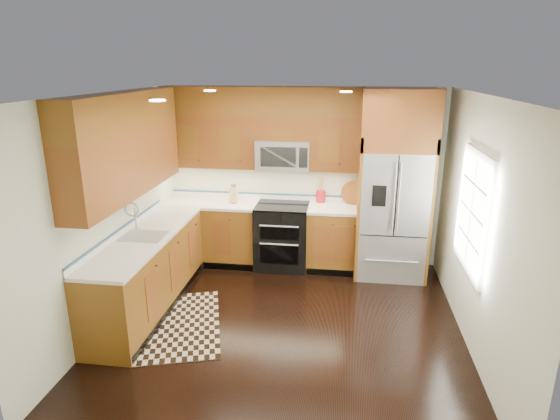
# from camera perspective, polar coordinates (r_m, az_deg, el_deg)

# --- Properties ---
(ground) EXTENTS (4.00, 4.00, 0.00)m
(ground) POSITION_cam_1_polar(r_m,az_deg,el_deg) (5.57, 0.49, -13.87)
(ground) COLOR black
(ground) RESTS_ON ground
(wall_back) EXTENTS (4.00, 0.02, 2.60)m
(wall_back) POSITION_cam_1_polar(r_m,az_deg,el_deg) (6.94, 2.70, 4.08)
(wall_back) COLOR silver
(wall_back) RESTS_ON ground
(wall_left) EXTENTS (0.02, 4.00, 2.60)m
(wall_left) POSITION_cam_1_polar(r_m,az_deg,el_deg) (5.63, -20.08, -0.12)
(wall_left) COLOR silver
(wall_left) RESTS_ON ground
(wall_right) EXTENTS (0.02, 4.00, 2.60)m
(wall_right) POSITION_cam_1_polar(r_m,az_deg,el_deg) (5.17, 23.08, -1.97)
(wall_right) COLOR silver
(wall_right) RESTS_ON ground
(window) EXTENTS (0.04, 1.10, 1.30)m
(window) POSITION_cam_1_polar(r_m,az_deg,el_deg) (5.32, 22.45, -0.24)
(window) COLOR white
(window) RESTS_ON ground
(base_cabinets) EXTENTS (2.85, 3.00, 0.90)m
(base_cabinets) POSITION_cam_1_polar(r_m,az_deg,el_deg) (6.40, -9.45, -5.29)
(base_cabinets) COLOR brown
(base_cabinets) RESTS_ON ground
(countertop) EXTENTS (2.86, 3.01, 0.04)m
(countertop) POSITION_cam_1_polar(r_m,az_deg,el_deg) (6.30, -8.12, -1.03)
(countertop) COLOR silver
(countertop) RESTS_ON base_cabinets
(upper_cabinets) EXTENTS (2.85, 3.00, 1.15)m
(upper_cabinets) POSITION_cam_1_polar(r_m,az_deg,el_deg) (6.14, -8.93, 9.05)
(upper_cabinets) COLOR brown
(upper_cabinets) RESTS_ON ground
(range) EXTENTS (0.76, 0.67, 0.95)m
(range) POSITION_cam_1_polar(r_m,az_deg,el_deg) (6.89, 0.26, -3.21)
(range) COLOR black
(range) RESTS_ON ground
(microwave) EXTENTS (0.76, 0.40, 0.42)m
(microwave) POSITION_cam_1_polar(r_m,az_deg,el_deg) (6.70, 0.43, 6.77)
(microwave) COLOR #B2B2B7
(microwave) RESTS_ON ground
(refrigerator) EXTENTS (0.98, 0.75, 2.60)m
(refrigerator) POSITION_cam_1_polar(r_m,az_deg,el_deg) (6.59, 13.73, 2.91)
(refrigerator) COLOR #B2B2B7
(refrigerator) RESTS_ON ground
(sink_faucet) EXTENTS (0.54, 0.44, 0.37)m
(sink_faucet) POSITION_cam_1_polar(r_m,az_deg,el_deg) (5.80, -16.43, -2.46)
(sink_faucet) COLOR #B2B2B7
(sink_faucet) RESTS_ON countertop
(rug) EXTENTS (1.29, 1.69, 0.01)m
(rug) POSITION_cam_1_polar(r_m,az_deg,el_deg) (5.70, -12.11, -13.45)
(rug) COLOR black
(rug) RESTS_ON ground
(knife_block) EXTENTS (0.11, 0.14, 0.28)m
(knife_block) POSITION_cam_1_polar(r_m,az_deg,el_deg) (6.91, -5.66, 1.85)
(knife_block) COLOR tan
(knife_block) RESTS_ON countertop
(utensil_crock) EXTENTS (0.15, 0.15, 0.37)m
(utensil_crock) POSITION_cam_1_polar(r_m,az_deg,el_deg) (6.91, 4.99, 2.00)
(utensil_crock) COLOR #B01521
(utensil_crock) RESTS_ON countertop
(cutting_board) EXTENTS (0.42, 0.42, 0.02)m
(cutting_board) POSITION_cam_1_polar(r_m,az_deg,el_deg) (6.91, 8.78, 0.84)
(cutting_board) COLOR brown
(cutting_board) RESTS_ON countertop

